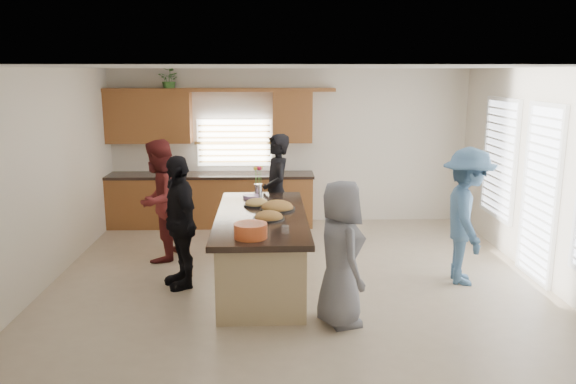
{
  "coord_description": "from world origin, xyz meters",
  "views": [
    {
      "loc": [
        -0.3,
        -7.23,
        2.75
      ],
      "look_at": [
        -0.1,
        0.19,
        1.15
      ],
      "focal_mm": 35.0,
      "sensor_mm": 36.0,
      "label": 1
    }
  ],
  "objects_px": {
    "salad_bowl": "(251,230)",
    "woman_left_mid": "(159,201)",
    "woman_right_back": "(467,216)",
    "woman_right_front": "(340,254)",
    "island": "(262,251)",
    "woman_left_back": "(277,193)",
    "woman_left_front": "(180,222)"
  },
  "relations": [
    {
      "from": "salad_bowl",
      "to": "woman_left_mid",
      "type": "relative_size",
      "value": 0.21
    },
    {
      "from": "woman_left_mid",
      "to": "salad_bowl",
      "type": "bearing_deg",
      "value": 50.41
    },
    {
      "from": "salad_bowl",
      "to": "woman_right_back",
      "type": "height_order",
      "value": "woman_right_back"
    },
    {
      "from": "woman_left_mid",
      "to": "woman_right_front",
      "type": "relative_size",
      "value": 1.11
    },
    {
      "from": "woman_right_front",
      "to": "woman_left_mid",
      "type": "bearing_deg",
      "value": 32.63
    },
    {
      "from": "island",
      "to": "woman_right_front",
      "type": "xyz_separation_m",
      "value": [
        0.88,
        -1.19,
        0.36
      ]
    },
    {
      "from": "island",
      "to": "woman_left_mid",
      "type": "xyz_separation_m",
      "value": [
        -1.52,
        1.05,
        0.44
      ]
    },
    {
      "from": "woman_right_back",
      "to": "woman_right_front",
      "type": "xyz_separation_m",
      "value": [
        -1.8,
        -1.21,
        -0.09
      ]
    },
    {
      "from": "salad_bowl",
      "to": "woman_right_front",
      "type": "height_order",
      "value": "woman_right_front"
    },
    {
      "from": "salad_bowl",
      "to": "woman_right_back",
      "type": "xyz_separation_m",
      "value": [
        2.78,
        1.06,
        -0.14
      ]
    },
    {
      "from": "salad_bowl",
      "to": "woman_right_back",
      "type": "bearing_deg",
      "value": 20.87
    },
    {
      "from": "woman_left_back",
      "to": "woman_right_front",
      "type": "height_order",
      "value": "woman_left_back"
    },
    {
      "from": "island",
      "to": "woman_left_back",
      "type": "bearing_deg",
      "value": 81.04
    },
    {
      "from": "woman_left_back",
      "to": "woman_left_front",
      "type": "xyz_separation_m",
      "value": [
        -1.26,
        -1.45,
        -0.05
      ]
    },
    {
      "from": "woman_left_mid",
      "to": "woman_left_front",
      "type": "bearing_deg",
      "value": 40.13
    },
    {
      "from": "salad_bowl",
      "to": "woman_left_mid",
      "type": "height_order",
      "value": "woman_left_mid"
    },
    {
      "from": "woman_left_front",
      "to": "salad_bowl",
      "type": "bearing_deg",
      "value": 17.0
    },
    {
      "from": "woman_left_front",
      "to": "woman_left_back",
      "type": "bearing_deg",
      "value": 113.28
    },
    {
      "from": "woman_left_back",
      "to": "woman_left_mid",
      "type": "distance_m",
      "value": 1.77
    },
    {
      "from": "island",
      "to": "woman_left_front",
      "type": "height_order",
      "value": "woman_left_front"
    },
    {
      "from": "woman_right_back",
      "to": "island",
      "type": "bearing_deg",
      "value": 100.01
    },
    {
      "from": "woman_left_back",
      "to": "woman_right_back",
      "type": "xyz_separation_m",
      "value": [
        2.47,
        -1.42,
        -0.01
      ]
    },
    {
      "from": "island",
      "to": "woman_right_back",
      "type": "distance_m",
      "value": 2.72
    },
    {
      "from": "island",
      "to": "woman_left_front",
      "type": "relative_size",
      "value": 1.57
    },
    {
      "from": "woman_left_back",
      "to": "salad_bowl",
      "type": "bearing_deg",
      "value": -16.92
    },
    {
      "from": "woman_left_mid",
      "to": "woman_right_front",
      "type": "height_order",
      "value": "woman_left_mid"
    },
    {
      "from": "salad_bowl",
      "to": "woman_left_front",
      "type": "relative_size",
      "value": 0.21
    },
    {
      "from": "island",
      "to": "salad_bowl",
      "type": "bearing_deg",
      "value": -96.08
    },
    {
      "from": "island",
      "to": "woman_left_front",
      "type": "distance_m",
      "value": 1.13
    },
    {
      "from": "island",
      "to": "woman_right_back",
      "type": "xyz_separation_m",
      "value": [
        2.68,
        0.02,
        0.45
      ]
    },
    {
      "from": "woman_right_front",
      "to": "woman_right_back",
      "type": "bearing_deg",
      "value": -70.45
    },
    {
      "from": "island",
      "to": "woman_right_front",
      "type": "bearing_deg",
      "value": -54.09
    }
  ]
}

